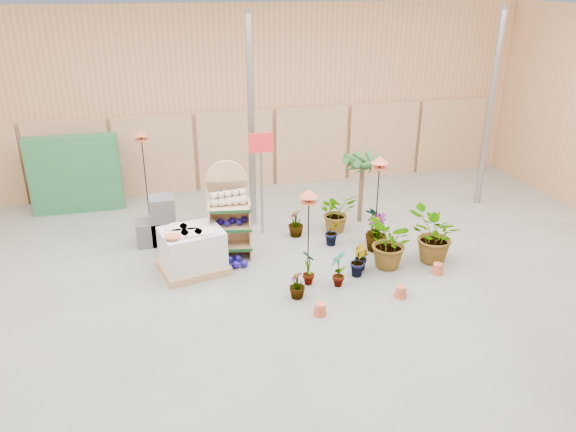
# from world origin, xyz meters

# --- Properties ---
(room) EXTENTS (15.20, 12.10, 4.70)m
(room) POSITION_xyz_m (0.00, 0.91, 2.21)
(room) COLOR #61625B
(room) RESTS_ON ground
(display_shelf) EXTENTS (0.86, 0.61, 1.92)m
(display_shelf) POSITION_xyz_m (-0.71, 2.15, 0.87)
(display_shelf) COLOR tan
(display_shelf) RESTS_ON ground
(teddy_bears) EXTENTS (0.71, 0.20, 0.31)m
(teddy_bears) POSITION_xyz_m (-0.68, 2.06, 1.22)
(teddy_bears) COLOR beige
(teddy_bears) RESTS_ON display_shelf
(gazing_balls_shelf) EXTENTS (0.70, 0.24, 0.13)m
(gazing_balls_shelf) POSITION_xyz_m (-0.71, 2.04, 0.75)
(gazing_balls_shelf) COLOR navy
(gazing_balls_shelf) RESTS_ON display_shelf
(gazing_balls_floor) EXTENTS (0.63, 0.39, 0.15)m
(gazing_balls_floor) POSITION_xyz_m (-0.77, 1.67, 0.07)
(gazing_balls_floor) COLOR navy
(gazing_balls_floor) RESTS_ON ground
(pallet_stack) EXTENTS (1.36, 1.22, 0.87)m
(pallet_stack) POSITION_xyz_m (-1.47, 1.66, 0.42)
(pallet_stack) COLOR #9E7650
(pallet_stack) RESTS_ON ground
(charcoal_planters) EXTENTS (0.80, 0.50, 1.00)m
(charcoal_planters) POSITION_xyz_m (-2.04, 3.03, 0.42)
(charcoal_planters) COLOR #3D3D3D
(charcoal_planters) RESTS_ON ground
(trellis_stock) EXTENTS (2.00, 0.30, 1.80)m
(trellis_stock) POSITION_xyz_m (-3.80, 5.20, 0.90)
(trellis_stock) COLOR #226036
(trellis_stock) RESTS_ON ground
(offer_sign) EXTENTS (0.50, 0.08, 2.20)m
(offer_sign) POSITION_xyz_m (0.10, 2.98, 1.57)
(offer_sign) COLOR gray
(offer_sign) RESTS_ON ground
(bird_table_front) EXTENTS (0.34, 0.34, 1.67)m
(bird_table_front) POSITION_xyz_m (0.56, 1.04, 1.55)
(bird_table_front) COLOR black
(bird_table_front) RESTS_ON ground
(bird_table_right) EXTENTS (0.34, 0.34, 1.96)m
(bird_table_right) POSITION_xyz_m (2.13, 1.70, 1.82)
(bird_table_right) COLOR black
(bird_table_right) RESTS_ON ground
(bird_table_back) EXTENTS (0.34, 0.34, 2.02)m
(bird_table_back) POSITION_xyz_m (-2.25, 4.58, 1.87)
(bird_table_back) COLOR black
(bird_table_back) RESTS_ON ground
(palm) EXTENTS (0.70, 0.70, 1.63)m
(palm) POSITION_xyz_m (2.34, 3.12, 1.39)
(palm) COLOR brown
(palm) RESTS_ON ground
(potted_plant_0) EXTENTS (0.36, 0.42, 0.68)m
(potted_plant_0) POSITION_xyz_m (0.49, 0.68, 0.34)
(potted_plant_0) COLOR #244C20
(potted_plant_0) RESTS_ON ground
(potted_plant_1) EXTENTS (0.38, 0.41, 0.60)m
(potted_plant_1) POSITION_xyz_m (1.44, 0.80, 0.30)
(potted_plant_1) COLOR #244C20
(potted_plant_1) RESTS_ON ground
(potted_plant_2) EXTENTS (0.96, 1.06, 1.03)m
(potted_plant_2) POSITION_xyz_m (2.11, 0.92, 0.51)
(potted_plant_2) COLOR #244C20
(potted_plant_2) RESTS_ON ground
(potted_plant_3) EXTENTS (0.54, 0.54, 0.79)m
(potted_plant_3) POSITION_xyz_m (2.14, 1.69, 0.39)
(potted_plant_3) COLOR #244C20
(potted_plant_3) RESTS_ON ground
(potted_plant_4) EXTENTS (0.48, 0.51, 0.80)m
(potted_plant_4) POSITION_xyz_m (2.22, 2.01, 0.40)
(potted_plant_4) COLOR #244C20
(potted_plant_4) RESTS_ON ground
(potted_plant_5) EXTENTS (0.34, 0.29, 0.59)m
(potted_plant_5) POSITION_xyz_m (1.38, 2.10, 0.29)
(potted_plant_5) COLOR #244C20
(potted_plant_5) RESTS_ON ground
(potted_plant_6) EXTENTS (0.85, 0.75, 0.87)m
(potted_plant_6) POSITION_xyz_m (1.67, 2.75, 0.43)
(potted_plant_6) COLOR #244C20
(potted_plant_6) RESTS_ON ground
(potted_plant_7) EXTENTS (0.38, 0.38, 0.50)m
(potted_plant_7) POSITION_xyz_m (0.17, 0.30, 0.25)
(potted_plant_7) COLOR #244C20
(potted_plant_7) RESTS_ON ground
(potted_plant_8) EXTENTS (0.37, 0.43, 0.68)m
(potted_plant_8) POSITION_xyz_m (0.98, 0.52, 0.34)
(potted_plant_8) COLOR #244C20
(potted_plant_8) RESTS_ON ground
(potted_plant_9) EXTENTS (0.30, 0.34, 0.53)m
(potted_plant_9) POSITION_xyz_m (1.57, 0.95, 0.27)
(potted_plant_9) COLOR #244C20
(potted_plant_9) RESTS_ON ground
(potted_plant_10) EXTENTS (1.30, 1.26, 1.10)m
(potted_plant_10) POSITION_xyz_m (3.01, 0.94, 0.55)
(potted_plant_10) COLOR #244C20
(potted_plant_10) RESTS_ON ground
(potted_plant_11) EXTENTS (0.44, 0.44, 0.59)m
(potted_plant_11) POSITION_xyz_m (0.76, 2.70, 0.30)
(potted_plant_11) COLOR #244C20
(potted_plant_11) RESTS_ON ground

